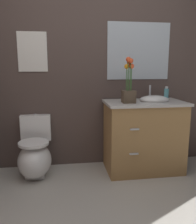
{
  "coord_description": "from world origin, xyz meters",
  "views": [
    {
      "loc": [
        -0.47,
        -1.4,
        1.26
      ],
      "look_at": [
        -0.07,
        1.23,
        0.75
      ],
      "focal_mm": 38.35,
      "sensor_mm": 36.0,
      "label": 1
    }
  ],
  "objects_px": {
    "toilet": "(35,156)",
    "flower_vase": "(129,88)",
    "vanity_cabinet": "(144,135)",
    "wall_poster": "(32,52)",
    "wall_mirror": "(139,51)",
    "soap_bottle": "(166,95)"
  },
  "relations": [
    {
      "from": "vanity_cabinet",
      "to": "wall_mirror",
      "type": "distance_m",
      "value": 1.05
    },
    {
      "from": "wall_poster",
      "to": "soap_bottle",
      "type": "bearing_deg",
      "value": -11.74
    },
    {
      "from": "toilet",
      "to": "soap_bottle",
      "type": "xyz_separation_m",
      "value": [
        1.55,
        -0.05,
        0.69
      ]
    },
    {
      "from": "vanity_cabinet",
      "to": "wall_mirror",
      "type": "xyz_separation_m",
      "value": [
        -0.0,
        0.29,
        1.01
      ]
    },
    {
      "from": "toilet",
      "to": "flower_vase",
      "type": "xyz_separation_m",
      "value": [
        1.08,
        -0.1,
        0.78
      ]
    },
    {
      "from": "toilet",
      "to": "wall_poster",
      "type": "distance_m",
      "value": 1.22
    },
    {
      "from": "flower_vase",
      "to": "soap_bottle",
      "type": "relative_size",
      "value": 2.9
    },
    {
      "from": "soap_bottle",
      "to": "wall_mirror",
      "type": "bearing_deg",
      "value": 128.02
    },
    {
      "from": "flower_vase",
      "to": "wall_poster",
      "type": "bearing_deg",
      "value": 161.03
    },
    {
      "from": "toilet",
      "to": "vanity_cabinet",
      "type": "relative_size",
      "value": 0.67
    },
    {
      "from": "flower_vase",
      "to": "soap_bottle",
      "type": "bearing_deg",
      "value": 5.81
    },
    {
      "from": "vanity_cabinet",
      "to": "wall_poster",
      "type": "distance_m",
      "value": 1.66
    },
    {
      "from": "soap_bottle",
      "to": "wall_mirror",
      "type": "xyz_separation_m",
      "value": [
        -0.25,
        0.32,
        0.51
      ]
    },
    {
      "from": "wall_mirror",
      "to": "vanity_cabinet",
      "type": "bearing_deg",
      "value": -89.47
    },
    {
      "from": "flower_vase",
      "to": "vanity_cabinet",
      "type": "bearing_deg",
      "value": 18.81
    },
    {
      "from": "vanity_cabinet",
      "to": "soap_bottle",
      "type": "height_order",
      "value": "vanity_cabinet"
    },
    {
      "from": "toilet",
      "to": "flower_vase",
      "type": "relative_size",
      "value": 1.35
    },
    {
      "from": "toilet",
      "to": "flower_vase",
      "type": "height_order",
      "value": "flower_vase"
    },
    {
      "from": "flower_vase",
      "to": "wall_poster",
      "type": "height_order",
      "value": "wall_poster"
    },
    {
      "from": "vanity_cabinet",
      "to": "wall_poster",
      "type": "bearing_deg",
      "value": 167.27
    },
    {
      "from": "flower_vase",
      "to": "wall_poster",
      "type": "relative_size",
      "value": 1.11
    },
    {
      "from": "soap_bottle",
      "to": "wall_mirror",
      "type": "distance_m",
      "value": 0.66
    }
  ]
}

